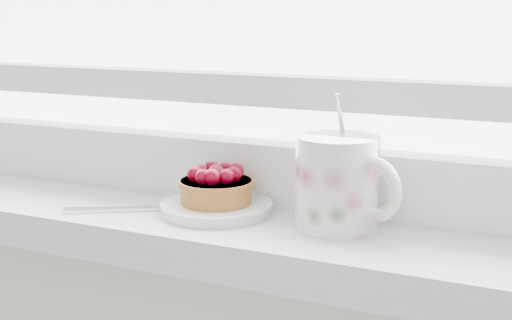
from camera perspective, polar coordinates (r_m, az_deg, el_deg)
The scene contains 4 objects.
saucer at distance 0.79m, azimuth -3.19°, elevation -3.84°, with size 0.12×0.12×0.01m, color silver.
raspberry_tart at distance 0.78m, azimuth -3.20°, elevation -2.09°, with size 0.08×0.08×0.04m.
floral_mug at distance 0.73m, azimuth 6.70°, elevation -1.69°, with size 0.13×0.11×0.14m.
fork at distance 0.81m, azimuth -7.47°, elevation -3.81°, with size 0.20×0.13×0.00m.
Camera 1 is at (0.29, 1.23, 1.16)m, focal length 50.00 mm.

